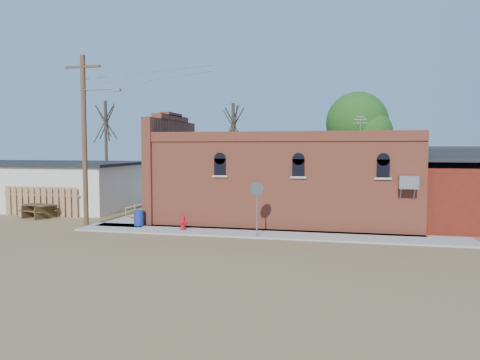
% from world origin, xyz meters
% --- Properties ---
extents(ground, '(120.00, 120.00, 0.00)m').
position_xyz_m(ground, '(0.00, 0.00, 0.00)').
color(ground, brown).
rests_on(ground, ground).
extents(sidewalk_south, '(19.00, 2.20, 0.08)m').
position_xyz_m(sidewalk_south, '(1.50, 0.90, 0.04)').
color(sidewalk_south, '#9E9991').
rests_on(sidewalk_south, ground).
extents(sidewalk_west, '(2.60, 10.00, 0.08)m').
position_xyz_m(sidewalk_west, '(-6.30, 6.00, 0.04)').
color(sidewalk_west, '#9E9991').
rests_on(sidewalk_west, ground).
extents(brick_bar, '(16.40, 7.97, 6.30)m').
position_xyz_m(brick_bar, '(1.64, 5.49, 2.34)').
color(brick_bar, '#C65A3C').
rests_on(brick_bar, ground).
extents(red_shed, '(5.40, 6.40, 4.30)m').
position_xyz_m(red_shed, '(11.50, 5.50, 2.27)').
color(red_shed, '#501D0D').
rests_on(red_shed, ground).
extents(storage_building, '(20.40, 8.40, 3.17)m').
position_xyz_m(storage_building, '(-19.00, 8.00, 1.60)').
color(storage_building, '#BBB4A8').
rests_on(storage_building, ground).
extents(wood_fence, '(5.20, 0.10, 1.80)m').
position_xyz_m(wood_fence, '(-12.80, 3.80, 0.90)').
color(wood_fence, '#A26C49').
rests_on(wood_fence, ground).
extents(utility_pole, '(3.12, 0.26, 9.00)m').
position_xyz_m(utility_pole, '(-8.14, 1.20, 4.77)').
color(utility_pole, '#4B311E').
rests_on(utility_pole, ground).
extents(tree_bare_near, '(2.80, 2.80, 7.65)m').
position_xyz_m(tree_bare_near, '(-3.00, 13.00, 5.96)').
color(tree_bare_near, '#403324').
rests_on(tree_bare_near, ground).
extents(tree_bare_far, '(2.80, 2.80, 8.16)m').
position_xyz_m(tree_bare_far, '(-14.00, 14.00, 6.36)').
color(tree_bare_far, '#403324').
rests_on(tree_bare_far, ground).
extents(tree_leafy, '(4.40, 4.40, 8.15)m').
position_xyz_m(tree_leafy, '(6.00, 13.50, 5.93)').
color(tree_leafy, '#403324').
rests_on(tree_leafy, ground).
extents(fire_hydrant, '(0.42, 0.41, 0.73)m').
position_xyz_m(fire_hydrant, '(-2.63, 0.87, 0.44)').
color(fire_hydrant, red).
rests_on(fire_hydrant, sidewalk_south).
extents(stop_sign, '(0.59, 0.46, 2.56)m').
position_xyz_m(stop_sign, '(1.30, 0.00, 2.04)').
color(stop_sign, gray).
rests_on(stop_sign, sidewalk_south).
extents(trash_barrel, '(0.65, 0.65, 0.81)m').
position_xyz_m(trash_barrel, '(-5.30, 1.50, 0.48)').
color(trash_barrel, navy).
rests_on(trash_barrel, sidewalk_west).
extents(picnic_table, '(2.29, 1.98, 0.81)m').
position_xyz_m(picnic_table, '(-12.52, 3.20, 0.53)').
color(picnic_table, '#48341D').
rests_on(picnic_table, ground).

